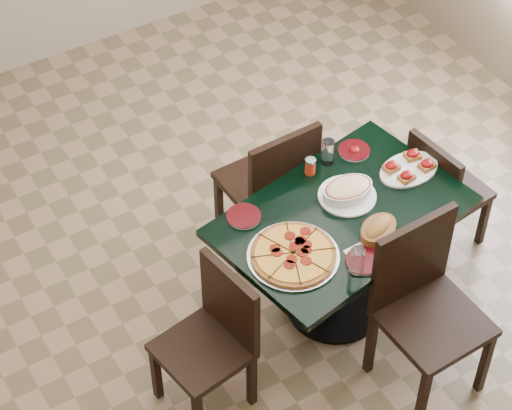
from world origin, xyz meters
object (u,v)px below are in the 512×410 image
chair_far (273,182)px  pepperoni_pizza (293,255)px  main_table (340,238)px  bruschetta_platter (409,167)px  chair_near (423,299)px  chair_left (214,334)px  chair_right (441,189)px  bread_basket (378,230)px  lasagna_casserole (348,191)px

chair_far → pepperoni_pizza: 0.79m
main_table → bruschetta_platter: (0.48, 0.08, 0.21)m
chair_far → bruschetta_platter: chair_far is taller
chair_near → bruschetta_platter: size_ratio=2.77×
chair_left → chair_near: bearing=58.0°
chair_far → chair_right: chair_far is taller
chair_near → chair_left: bearing=155.1°
chair_left → bruschetta_platter: (1.31, 0.23, 0.29)m
chair_near → chair_left: chair_near is taller
bread_basket → lasagna_casserole: bearing=63.8°
chair_left → bread_basket: 0.95m
pepperoni_pizza → lasagna_casserole: bearing=24.4°
main_table → chair_right: bearing=-3.5°
main_table → chair_left: chair_left is taller
pepperoni_pizza → bruschetta_platter: bruschetta_platter is taller
main_table → chair_far: bearing=85.5°
lasagna_casserole → bruschetta_platter: lasagna_casserole is taller
chair_near → chair_right: chair_near is taller
chair_near → bread_basket: bearing=97.3°
main_table → lasagna_casserole: size_ratio=4.58×
chair_left → pepperoni_pizza: size_ratio=1.91×
bread_basket → bruschetta_platter: 0.50m
chair_left → lasagna_casserole: chair_left is taller
main_table → chair_far: (-0.06, 0.56, -0.04)m
lasagna_casserole → main_table: bearing=-132.0°
chair_right → bruschetta_platter: bearing=86.5°
chair_near → chair_left: (-0.96, 0.39, -0.09)m
chair_far → bread_basket: chair_far is taller
main_table → chair_near: 0.56m
chair_left → pepperoni_pizza: (0.46, 0.03, 0.29)m
chair_far → chair_left: 1.05m
chair_right → lasagna_casserole: (-0.67, -0.01, 0.34)m
chair_near → bruschetta_platter: bearing=58.1°
bread_basket → bruschetta_platter: (0.41, 0.29, -0.02)m
pepperoni_pizza → bruschetta_platter: size_ratio=1.24×
bruschetta_platter → chair_near: bearing=-123.7°
chair_near → chair_right: (0.63, 0.64, -0.11)m
chair_near → bread_basket: (-0.06, 0.33, 0.22)m
chair_right → lasagna_casserole: bearing=84.0°
chair_far → chair_left: chair_far is taller
chair_far → bruschetta_platter: bearing=136.4°
lasagna_casserole → bread_basket: size_ratio=1.15×
chair_far → main_table: bearing=94.5°
main_table → chair_right: size_ratio=1.68×
bread_basket → chair_right: bearing=2.0°
chair_near → chair_left: 1.04m
chair_far → chair_right: (0.82, -0.46, -0.07)m
bread_basket → bruschetta_platter: bread_basket is taller
chair_right → chair_left: 1.61m
chair_far → chair_right: size_ratio=1.15×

